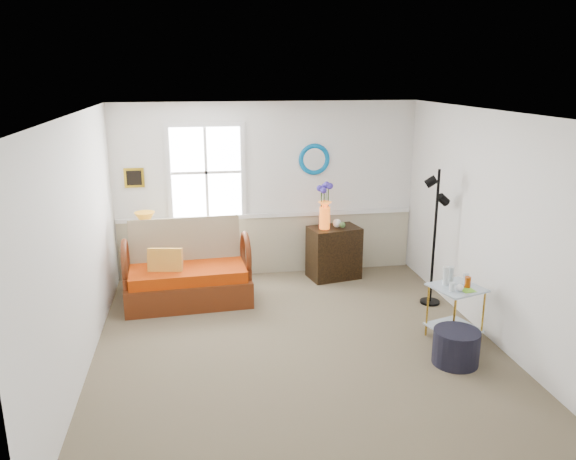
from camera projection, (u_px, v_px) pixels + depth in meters
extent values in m
cube|color=#78694F|center=(297.00, 347.00, 6.36)|extent=(4.50, 5.00, 0.01)
cube|color=white|center=(299.00, 113.00, 5.65)|extent=(4.50, 5.00, 0.01)
cube|color=white|center=(268.00, 190.00, 8.38)|extent=(4.50, 0.01, 2.60)
cube|color=white|center=(368.00, 345.00, 3.63)|extent=(4.50, 0.01, 2.60)
cube|color=white|center=(79.00, 247.00, 5.65)|extent=(0.01, 5.00, 2.60)
cube|color=white|center=(493.00, 228.00, 6.36)|extent=(0.01, 5.00, 2.60)
cube|color=#AFA68B|center=(268.00, 245.00, 8.59)|extent=(4.46, 0.02, 0.90)
cube|color=white|center=(268.00, 215.00, 8.45)|extent=(4.46, 0.04, 0.06)
cube|color=#B18B19|center=(134.00, 178.00, 7.99)|extent=(0.28, 0.03, 0.28)
torus|color=#0473BA|center=(314.00, 159.00, 8.35)|extent=(0.47, 0.07, 0.47)
imported|color=#4E763C|center=(155.00, 238.00, 7.84)|extent=(0.44, 0.46, 0.30)
cylinder|color=black|center=(456.00, 347.00, 5.95)|extent=(0.60, 0.60, 0.38)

